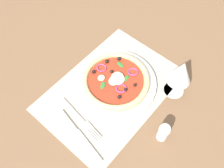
% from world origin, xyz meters
% --- Properties ---
extents(ground_plane, '(1.90, 1.40, 0.02)m').
position_xyz_m(ground_plane, '(0.00, 0.00, -0.01)').
color(ground_plane, brown).
extents(placemat, '(0.45, 0.31, 0.00)m').
position_xyz_m(placemat, '(0.00, 0.00, 0.00)').
color(placemat, '#A39984').
rests_on(placemat, ground_plane).
extents(plate, '(0.26, 0.26, 0.01)m').
position_xyz_m(plate, '(-0.03, -0.00, 0.01)').
color(plate, white).
rests_on(plate, placemat).
extents(pizza, '(0.22, 0.22, 0.03)m').
position_xyz_m(pizza, '(-0.03, -0.00, 0.03)').
color(pizza, tan).
rests_on(pizza, plate).
extents(fork, '(0.04, 0.18, 0.00)m').
position_xyz_m(fork, '(0.14, 0.01, 0.01)').
color(fork, silver).
rests_on(fork, placemat).
extents(knife, '(0.05, 0.20, 0.01)m').
position_xyz_m(knife, '(0.18, 0.04, 0.01)').
color(knife, silver).
rests_on(knife, placemat).
extents(wine_glass, '(0.07, 0.07, 0.15)m').
position_xyz_m(wine_glass, '(-0.13, 0.16, 0.10)').
color(wine_glass, silver).
rests_on(wine_glass, ground_plane).
extents(pepper_shaker, '(0.03, 0.03, 0.07)m').
position_xyz_m(pepper_shaker, '(0.02, 0.22, 0.03)').
color(pepper_shaker, silver).
rests_on(pepper_shaker, ground_plane).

